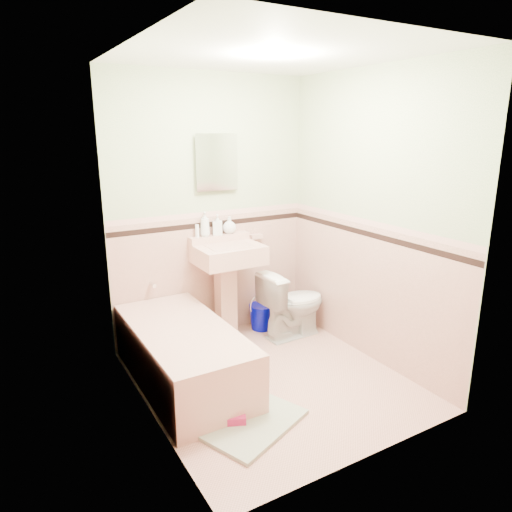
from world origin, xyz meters
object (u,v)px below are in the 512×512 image
toilet (293,303)px  bucket (262,317)px  soap_bottle_mid (217,225)px  soap_bottle_right (229,225)px  soap_bottle_left (205,224)px  sink (229,293)px  shoe (236,420)px  bathtub (184,357)px  medicine_cabinet (216,162)px

toilet → bucket: toilet is taller
soap_bottle_mid → toilet: (0.61, -0.41, -0.78)m
soap_bottle_right → soap_bottle_left: bearing=180.0°
sink → shoe: sink is taller
bathtub → medicine_cabinet: 1.78m
sink → soap_bottle_left: 0.70m
medicine_cabinet → soap_bottle_mid: (-0.02, -0.03, -0.58)m
medicine_cabinet → soap_bottle_mid: medicine_cabinet is taller
medicine_cabinet → bucket: size_ratio=1.78×
bucket → shoe: (-1.01, -1.34, -0.07)m
soap_bottle_left → soap_bottle_mid: 0.13m
toilet → sink: bearing=65.9°
soap_bottle_left → bucket: bearing=-12.1°
soap_bottle_left → bucket: 1.16m
toilet → soap_bottle_right: bearing=46.7°
soap_bottle_mid → bucket: bearing=-15.7°
bathtub → soap_bottle_mid: soap_bottle_mid is taller
bathtub → medicine_cabinet: bearing=47.4°
sink → soap_bottle_mid: bearing=94.9°
soap_bottle_mid → soap_bottle_right: soap_bottle_mid is taller
medicine_cabinet → soap_bottle_right: (0.11, -0.03, -0.60)m
bathtub → medicine_cabinet: medicine_cabinet is taller
medicine_cabinet → soap_bottle_left: medicine_cabinet is taller
soap_bottle_mid → soap_bottle_right: size_ratio=1.19×
soap_bottle_left → bucket: soap_bottle_left is taller
shoe → bucket: bearing=76.2°
bathtub → bucket: bearing=28.6°
soap_bottle_left → toilet: bearing=-29.3°
bathtub → bucket: bathtub is taller
bathtub → soap_bottle_mid: bearing=46.9°
bathtub → toilet: 1.31m
bathtub → bucket: 1.24m
sink → soap_bottle_right: bearing=58.2°
soap_bottle_mid → shoe: (-0.58, -1.45, -1.06)m
bathtub → toilet: toilet is taller
bathtub → soap_bottle_mid: 1.32m
soap_bottle_left → soap_bottle_mid: bearing=0.0°
soap_bottle_right → medicine_cabinet: bearing=164.9°
toilet → shoe: bearing=128.7°
sink → soap_bottle_mid: (-0.02, 0.18, 0.64)m
soap_bottle_right → bucket: bearing=-21.8°
medicine_cabinet → soap_bottle_right: medicine_cabinet is taller
medicine_cabinet → bucket: 1.63m
sink → medicine_cabinet: medicine_cabinet is taller
sink → bucket: bearing=8.6°
soap_bottle_left → bucket: (0.55, -0.12, -1.01)m
soap_bottle_right → shoe: bearing=-116.0°
medicine_cabinet → soap_bottle_right: bearing=-15.1°
soap_bottle_left → shoe: size_ratio=1.68×
shoe → soap_bottle_right: bearing=87.2°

